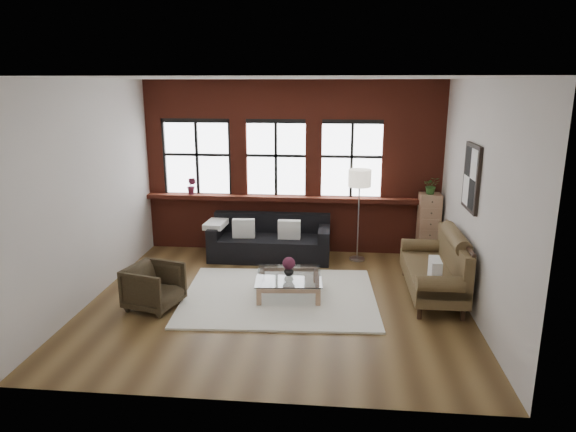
# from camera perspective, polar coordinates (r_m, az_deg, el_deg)

# --- Properties ---
(floor) EXTENTS (5.50, 5.50, 0.00)m
(floor) POSITION_cam_1_polar(r_m,az_deg,el_deg) (7.72, -1.18, -9.40)
(floor) COLOR #51391D
(floor) RESTS_ON ground
(ceiling) EXTENTS (5.50, 5.50, 0.00)m
(ceiling) POSITION_cam_1_polar(r_m,az_deg,el_deg) (7.06, -1.32, 15.08)
(ceiling) COLOR white
(ceiling) RESTS_ON ground
(wall_back) EXTENTS (5.50, 0.00, 5.50)m
(wall_back) POSITION_cam_1_polar(r_m,az_deg,el_deg) (9.67, 0.48, 5.43)
(wall_back) COLOR beige
(wall_back) RESTS_ON ground
(wall_front) EXTENTS (5.50, 0.00, 5.50)m
(wall_front) POSITION_cam_1_polar(r_m,az_deg,el_deg) (4.84, -4.69, -4.04)
(wall_front) COLOR beige
(wall_front) RESTS_ON ground
(wall_left) EXTENTS (0.00, 5.00, 5.00)m
(wall_left) POSITION_cam_1_polar(r_m,az_deg,el_deg) (8.02, -21.18, 2.52)
(wall_left) COLOR beige
(wall_left) RESTS_ON ground
(wall_right) EXTENTS (0.00, 5.00, 5.00)m
(wall_right) POSITION_cam_1_polar(r_m,az_deg,el_deg) (7.43, 20.34, 1.71)
(wall_right) COLOR beige
(wall_right) RESTS_ON ground
(brick_backwall) EXTENTS (5.50, 0.12, 3.20)m
(brick_backwall) POSITION_cam_1_polar(r_m,az_deg,el_deg) (9.61, 0.45, 5.37)
(brick_backwall) COLOR maroon
(brick_backwall) RESTS_ON floor
(sill_ledge) EXTENTS (5.50, 0.30, 0.08)m
(sill_ledge) POSITION_cam_1_polar(r_m,az_deg,el_deg) (9.63, 0.40, 2.00)
(sill_ledge) COLOR maroon
(sill_ledge) RESTS_ON brick_backwall
(window_left) EXTENTS (1.38, 0.10, 1.50)m
(window_left) POSITION_cam_1_polar(r_m,az_deg,el_deg) (9.91, -10.03, 6.32)
(window_left) COLOR black
(window_left) RESTS_ON brick_backwall
(window_mid) EXTENTS (1.38, 0.10, 1.50)m
(window_mid) POSITION_cam_1_polar(r_m,az_deg,el_deg) (9.63, -1.33, 6.29)
(window_mid) COLOR black
(window_mid) RESTS_ON brick_backwall
(window_right) EXTENTS (1.38, 0.10, 1.50)m
(window_right) POSITION_cam_1_polar(r_m,az_deg,el_deg) (9.56, 7.07, 6.13)
(window_right) COLOR black
(window_right) RESTS_ON brick_backwall
(wall_poster) EXTENTS (0.05, 0.74, 0.94)m
(wall_poster) POSITION_cam_1_polar(r_m,az_deg,el_deg) (7.66, 19.73, 4.04)
(wall_poster) COLOR black
(wall_poster) RESTS_ON wall_right
(shag_rug) EXTENTS (2.98, 2.40, 0.03)m
(shag_rug) POSITION_cam_1_polar(r_m,az_deg,el_deg) (7.83, -0.97, -8.92)
(shag_rug) COLOR white
(shag_rug) RESTS_ON floor
(dark_sofa) EXTENTS (2.18, 0.88, 0.79)m
(dark_sofa) POSITION_cam_1_polar(r_m,az_deg,el_deg) (9.40, -2.02, -2.40)
(dark_sofa) COLOR black
(dark_sofa) RESTS_ON floor
(pillow_a) EXTENTS (0.41, 0.17, 0.34)m
(pillow_a) POSITION_cam_1_polar(r_m,az_deg,el_deg) (9.32, -4.96, -1.37)
(pillow_a) COLOR white
(pillow_a) RESTS_ON dark_sofa
(pillow_b) EXTENTS (0.40, 0.14, 0.34)m
(pillow_b) POSITION_cam_1_polar(r_m,az_deg,el_deg) (9.21, 0.13, -1.51)
(pillow_b) COLOR white
(pillow_b) RESTS_ON dark_sofa
(vintage_settee) EXTENTS (0.84, 1.90, 1.01)m
(vintage_settee) POSITION_cam_1_polar(r_m,az_deg,el_deg) (8.02, 15.79, -5.16)
(vintage_settee) COLOR brown
(vintage_settee) RESTS_ON floor
(pillow_settee) EXTENTS (0.15, 0.39, 0.34)m
(pillow_settee) POSITION_cam_1_polar(r_m,az_deg,el_deg) (7.43, 16.00, -5.88)
(pillow_settee) COLOR white
(pillow_settee) RESTS_ON vintage_settee
(armchair) EXTENTS (0.85, 0.84, 0.64)m
(armchair) POSITION_cam_1_polar(r_m,az_deg,el_deg) (7.63, -14.68, -7.61)
(armchair) COLOR black
(armchair) RESTS_ON floor
(coffee_table) EXTENTS (1.05, 1.05, 0.33)m
(coffee_table) POSITION_cam_1_polar(r_m,az_deg,el_deg) (7.86, 0.09, -7.72)
(coffee_table) COLOR #9E7555
(coffee_table) RESTS_ON shag_rug
(vase) EXTENTS (0.15, 0.15, 0.15)m
(vase) POSITION_cam_1_polar(r_m,az_deg,el_deg) (7.78, 0.09, -6.08)
(vase) COLOR #B2B2B2
(vase) RESTS_ON coffee_table
(flowers) EXTENTS (0.19, 0.19, 0.19)m
(flowers) POSITION_cam_1_polar(r_m,az_deg,el_deg) (7.74, 0.09, -5.28)
(flowers) COLOR #511B31
(flowers) RESTS_ON vase
(drawer_chest) EXTENTS (0.37, 0.37, 1.22)m
(drawer_chest) POSITION_cam_1_polar(r_m,az_deg,el_deg) (9.65, 15.33, -1.15)
(drawer_chest) COLOR #9E7555
(drawer_chest) RESTS_ON floor
(potted_plant_top) EXTENTS (0.29, 0.25, 0.31)m
(potted_plant_top) POSITION_cam_1_polar(r_m,az_deg,el_deg) (9.48, 15.64, 3.29)
(potted_plant_top) COLOR #2D5923
(potted_plant_top) RESTS_ON drawer_chest
(floor_lamp) EXTENTS (0.40, 0.40, 1.82)m
(floor_lamp) POSITION_cam_1_polar(r_m,az_deg,el_deg) (9.25, 7.85, 0.49)
(floor_lamp) COLOR #A5A5A8
(floor_lamp) RESTS_ON floor
(sill_plant) EXTENTS (0.22, 0.19, 0.33)m
(sill_plant) POSITION_cam_1_polar(r_m,az_deg,el_deg) (9.90, -10.66, 3.32)
(sill_plant) COLOR #511B31
(sill_plant) RESTS_ON sill_ledge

